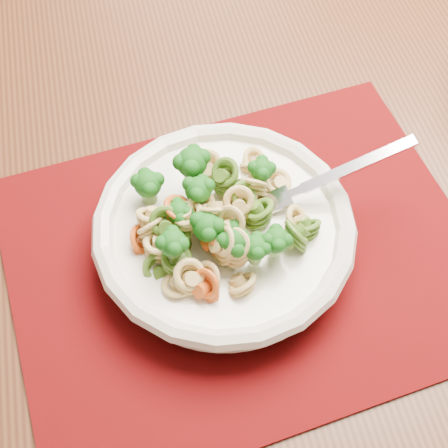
{
  "coord_description": "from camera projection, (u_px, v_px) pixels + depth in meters",
  "views": [
    {
      "loc": [
        -0.07,
        -1.11,
        1.29
      ],
      "look_at": [
        -0.08,
        -0.81,
        0.82
      ],
      "focal_mm": 50.0,
      "sensor_mm": 36.0,
      "label": 1
    }
  ],
  "objects": [
    {
      "name": "pasta_broccoli_heap",
      "position": [
        224.0,
        220.0,
        0.56
      ],
      "size": [
        0.21,
        0.21,
        0.06
      ],
      "primitive_type": null,
      "color": "tan",
      "rests_on": "pasta_bowl"
    },
    {
      "name": "fork",
      "position": [
        277.0,
        200.0,
        0.58
      ],
      "size": [
        0.18,
        0.08,
        0.08
      ],
      "primitive_type": null,
      "rotation": [
        0.0,
        -0.35,
        0.33
      ],
      "color": "silver",
      "rests_on": "pasta_bowl"
    },
    {
      "name": "placemat",
      "position": [
        244.0,
        257.0,
        0.6
      ],
      "size": [
        0.53,
        0.48,
        0.0
      ],
      "primitive_type": "cube",
      "rotation": [
        0.0,
        0.0,
        0.39
      ],
      "color": "#550309",
      "rests_on": "dining_table"
    },
    {
      "name": "dining_table",
      "position": [
        265.0,
        244.0,
        0.73
      ],
      "size": [
        1.59,
        1.25,
        0.77
      ],
      "rotation": [
        0.0,
        0.0,
        0.28
      ],
      "color": "#552D18",
      "rests_on": "ground"
    },
    {
      "name": "pasta_bowl",
      "position": [
        224.0,
        231.0,
        0.58
      ],
      "size": [
        0.24,
        0.24,
        0.05
      ],
      "color": "silver",
      "rests_on": "placemat"
    }
  ]
}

